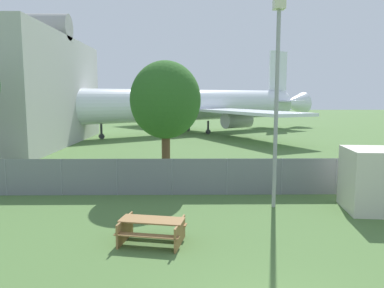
# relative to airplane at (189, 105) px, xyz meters

# --- Properties ---
(perimeter_fence) EXTENTS (56.07, 0.07, 1.70)m
(perimeter_fence) POSITION_rel_airplane_xyz_m (1.56, -29.25, -2.57)
(perimeter_fence) COLOR gray
(perimeter_fence) RESTS_ON ground
(airplane) EXTENTS (37.00, 30.75, 10.98)m
(airplane) POSITION_rel_airplane_xyz_m (0.00, 0.00, 0.00)
(airplane) COLOR white
(airplane) RESTS_ON ground
(picnic_bench_near_cabin) EXTENTS (2.21, 1.75, 0.76)m
(picnic_bench_near_cabin) POSITION_rel_airplane_xyz_m (-1.37, -34.97, -2.95)
(picnic_bench_near_cabin) COLOR olive
(picnic_bench_near_cabin) RESTS_ON ground
(tree_left_of_cabin) EXTENTS (3.60, 3.60, 6.35)m
(tree_left_of_cabin) POSITION_rel_airplane_xyz_m (-1.38, -27.03, 0.91)
(tree_left_of_cabin) COLOR brown
(tree_left_of_cabin) RESTS_ON ground
(light_mast) EXTENTS (0.44, 0.44, 8.26)m
(light_mast) POSITION_rel_airplane_xyz_m (3.31, -31.20, 1.58)
(light_mast) COLOR #99999E
(light_mast) RESTS_ON ground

